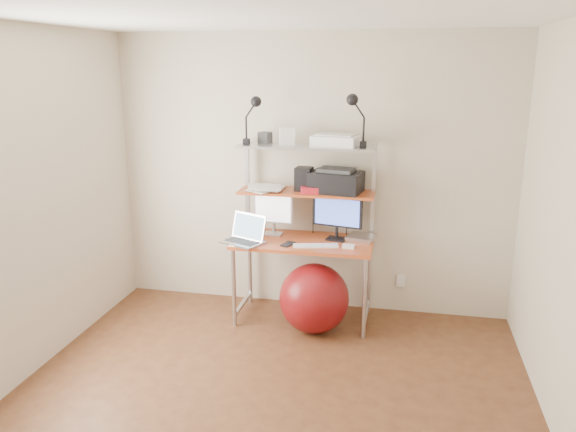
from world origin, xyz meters
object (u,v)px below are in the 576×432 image
laptop (245,236)px  exercise_ball (314,298)px  monitor_black (337,214)px  printer (336,181)px  monitor_silver (273,212)px

laptop → exercise_ball: 0.79m
monitor_black → printer: bearing=125.1°
monitor_black → printer: printer is taller
monitor_black → laptop: 0.81m
monitor_black → laptop: monitor_black is taller
laptop → exercise_ball: laptop is taller
monitor_silver → laptop: bearing=-120.9°
monitor_silver → monitor_black: bearing=-0.3°
monitor_black → monitor_silver: bearing=-171.5°
monitor_silver → printer: size_ratio=0.83×
laptop → printer: (0.74, 0.29, 0.46)m
monitor_black → printer: (-0.02, 0.05, 0.28)m
monitor_silver → exercise_ball: size_ratio=0.67×
printer → exercise_ball: printer is taller
laptop → monitor_silver: bearing=80.8°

